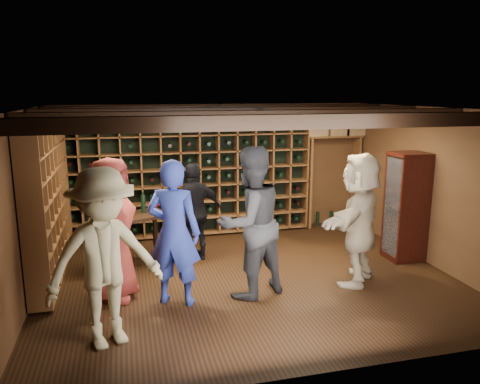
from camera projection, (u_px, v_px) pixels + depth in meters
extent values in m
plane|color=black|center=(249.00, 278.00, 6.99)|extent=(6.00, 6.00, 0.00)
plane|color=#4E301B|center=(216.00, 169.00, 9.09)|extent=(6.00, 0.00, 6.00)
plane|color=#4E301B|center=(320.00, 255.00, 4.35)|extent=(6.00, 0.00, 6.00)
plane|color=#4E301B|center=(24.00, 209.00, 6.01)|extent=(0.00, 5.00, 5.00)
plane|color=#4E301B|center=(431.00, 187.00, 7.44)|extent=(0.00, 5.00, 5.00)
plane|color=black|center=(250.00, 109.00, 6.46)|extent=(6.00, 6.00, 0.00)
cube|color=black|center=(289.00, 122.00, 4.96)|extent=(5.90, 0.18, 0.16)
cube|color=black|center=(260.00, 117.00, 6.00)|extent=(5.90, 0.18, 0.16)
cube|color=black|center=(239.00, 113.00, 7.04)|extent=(5.90, 0.18, 0.16)
cube|color=black|center=(224.00, 110.00, 8.09)|extent=(5.90, 0.18, 0.16)
cylinder|color=black|center=(162.00, 118.00, 6.20)|extent=(0.10, 0.10, 0.10)
cylinder|color=black|center=(262.00, 115.00, 6.93)|extent=(0.10, 0.10, 0.10)
cylinder|color=black|center=(352.00, 117.00, 6.53)|extent=(0.10, 0.10, 0.10)
cylinder|color=black|center=(218.00, 113.00, 7.57)|extent=(0.10, 0.10, 0.10)
cube|color=brown|center=(190.00, 177.00, 8.83)|extent=(4.65, 0.30, 2.20)
cube|color=black|center=(190.00, 177.00, 8.83)|extent=(4.56, 0.02, 2.16)
cube|color=brown|center=(48.00, 202.00, 6.85)|extent=(0.30, 2.65, 2.20)
cube|color=black|center=(48.00, 202.00, 6.85)|extent=(0.29, 0.02, 2.16)
cube|color=brown|center=(334.00, 136.00, 9.37)|extent=(1.15, 0.32, 0.04)
cube|color=brown|center=(356.00, 180.00, 9.69)|extent=(0.05, 0.28, 1.85)
cube|color=brown|center=(309.00, 183.00, 9.44)|extent=(0.05, 0.28, 1.85)
cube|color=#9D7A4E|center=(316.00, 131.00, 9.25)|extent=(0.40, 0.30, 0.20)
cube|color=#9D7A4E|center=(337.00, 130.00, 9.35)|extent=(0.40, 0.30, 0.20)
cube|color=#9D7A4E|center=(353.00, 130.00, 9.44)|extent=(0.40, 0.30, 0.20)
cube|color=black|center=(403.00, 255.00, 7.82)|extent=(0.55, 0.50, 0.10)
cube|color=black|center=(406.00, 206.00, 7.64)|extent=(0.55, 0.50, 1.70)
cube|color=white|center=(392.00, 207.00, 7.57)|extent=(0.01, 0.46, 1.60)
cube|color=black|center=(406.00, 206.00, 7.64)|extent=(0.50, 0.44, 0.02)
sphere|color=#59260C|center=(406.00, 200.00, 7.61)|extent=(0.18, 0.18, 0.18)
imported|color=navy|center=(174.00, 233.00, 6.00)|extent=(0.82, 0.70, 1.92)
imported|color=black|center=(250.00, 223.00, 6.23)|extent=(1.21, 1.09, 2.04)
imported|color=maroon|center=(113.00, 229.00, 6.16)|extent=(0.89, 1.09, 1.91)
imported|color=black|center=(195.00, 212.00, 7.60)|extent=(1.02, 0.62, 1.62)
imported|color=#988F69|center=(104.00, 259.00, 4.99)|extent=(1.45, 1.14, 1.98)
imported|color=tan|center=(359.00, 219.00, 6.69)|extent=(1.62, 1.67, 1.90)
cube|color=black|center=(131.00, 217.00, 7.19)|extent=(1.28, 0.98, 0.05)
cube|color=black|center=(106.00, 255.00, 6.78)|extent=(0.08, 0.08, 0.82)
cube|color=black|center=(169.00, 241.00, 7.41)|extent=(0.08, 0.08, 0.82)
cube|color=black|center=(94.00, 246.00, 7.15)|extent=(0.08, 0.08, 0.82)
cube|color=black|center=(155.00, 234.00, 7.78)|extent=(0.08, 0.08, 0.82)
cylinder|color=black|center=(111.00, 209.00, 7.02)|extent=(0.07, 0.07, 0.28)
cylinder|color=black|center=(126.00, 207.00, 7.17)|extent=(0.07, 0.07, 0.28)
cylinder|color=black|center=(143.00, 204.00, 7.34)|extent=(0.07, 0.07, 0.28)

